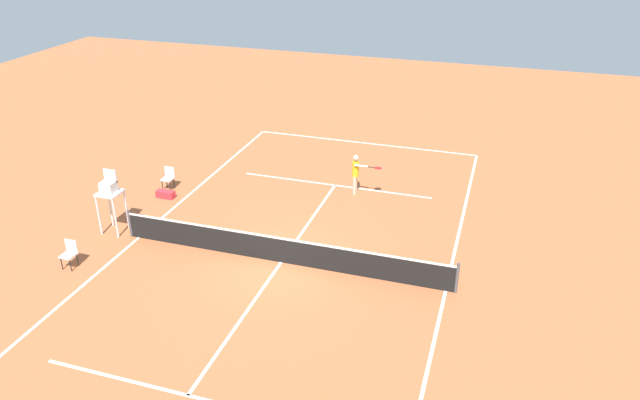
{
  "coord_description": "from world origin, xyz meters",
  "views": [
    {
      "loc": [
        -6.57,
        16.26,
        11.05
      ],
      "look_at": [
        -0.3,
        -3.39,
        0.8
      ],
      "focal_mm": 34.07,
      "sensor_mm": 36.0,
      "label": 1
    }
  ],
  "objects_px": {
    "umpire_chair": "(110,192)",
    "equipment_bag": "(166,194)",
    "tennis_ball": "(312,216)",
    "courtside_chair_near": "(69,253)",
    "courtside_chair_mid": "(168,177)",
    "player_serving": "(357,171)"
  },
  "relations": [
    {
      "from": "courtside_chair_near",
      "to": "courtside_chair_mid",
      "type": "distance_m",
      "value": 6.4
    },
    {
      "from": "umpire_chair",
      "to": "tennis_ball",
      "type": "bearing_deg",
      "value": -153.51
    },
    {
      "from": "courtside_chair_mid",
      "to": "umpire_chair",
      "type": "bearing_deg",
      "value": 89.96
    },
    {
      "from": "equipment_bag",
      "to": "umpire_chair",
      "type": "bearing_deg",
      "value": 84.43
    },
    {
      "from": "courtside_chair_mid",
      "to": "courtside_chair_near",
      "type": "bearing_deg",
      "value": 90.27
    },
    {
      "from": "player_serving",
      "to": "courtside_chair_near",
      "type": "bearing_deg",
      "value": -42.53
    },
    {
      "from": "umpire_chair",
      "to": "courtside_chair_mid",
      "type": "xyz_separation_m",
      "value": [
        -0.0,
        -3.86,
        -1.07
      ]
    },
    {
      "from": "umpire_chair",
      "to": "equipment_bag",
      "type": "relative_size",
      "value": 3.17
    },
    {
      "from": "equipment_bag",
      "to": "tennis_ball",
      "type": "bearing_deg",
      "value": -177.91
    },
    {
      "from": "player_serving",
      "to": "courtside_chair_mid",
      "type": "xyz_separation_m",
      "value": [
        7.68,
        1.94,
        -0.49
      ]
    },
    {
      "from": "courtside_chair_near",
      "to": "equipment_bag",
      "type": "relative_size",
      "value": 1.25
    },
    {
      "from": "player_serving",
      "to": "tennis_ball",
      "type": "bearing_deg",
      "value": -23.78
    },
    {
      "from": "player_serving",
      "to": "courtside_chair_near",
      "type": "height_order",
      "value": "player_serving"
    },
    {
      "from": "tennis_ball",
      "to": "equipment_bag",
      "type": "distance_m",
      "value": 6.28
    },
    {
      "from": "tennis_ball",
      "to": "courtside_chair_near",
      "type": "relative_size",
      "value": 0.07
    },
    {
      "from": "tennis_ball",
      "to": "courtside_chair_mid",
      "type": "bearing_deg",
      "value": -5.08
    },
    {
      "from": "courtside_chair_near",
      "to": "equipment_bag",
      "type": "height_order",
      "value": "courtside_chair_near"
    },
    {
      "from": "tennis_ball",
      "to": "courtside_chair_near",
      "type": "distance_m",
      "value": 8.76
    },
    {
      "from": "tennis_ball",
      "to": "equipment_bag",
      "type": "bearing_deg",
      "value": 2.09
    },
    {
      "from": "courtside_chair_near",
      "to": "courtside_chair_mid",
      "type": "relative_size",
      "value": 1.0
    },
    {
      "from": "courtside_chair_near",
      "to": "courtside_chair_mid",
      "type": "xyz_separation_m",
      "value": [
        0.03,
        -6.4,
        0.0
      ]
    },
    {
      "from": "umpire_chair",
      "to": "courtside_chair_near",
      "type": "relative_size",
      "value": 2.54
    }
  ]
}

